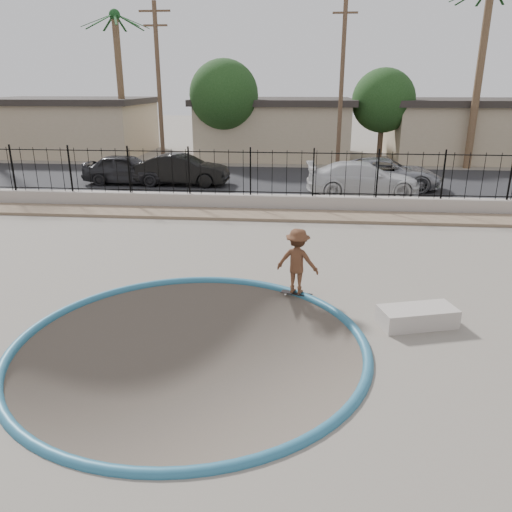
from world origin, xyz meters
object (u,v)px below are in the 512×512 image
Objects in this scene: car_a at (127,169)px; car_c at (363,179)px; car_d at (386,173)px; car_b at (182,170)px; concrete_ledge at (417,317)px; skater at (297,265)px; skateboard at (296,293)px.

car_a reaches higher than car_c.
car_b is at bearing 94.29° from car_d.
concrete_ledge is at bearing -141.16° from car_a.
skater is 0.31× the size of car_c.
skater reaches higher than concrete_ledge.
car_c is (11.59, -1.60, -0.00)m from car_a.
car_c reaches higher than skateboard.
skateboard is 13.97m from car_d.
car_b is at bearing -50.49° from skater.
car_a reaches higher than concrete_ledge.
skateboard is 14.58m from car_b.
car_a is at bearing 93.94° from car_d.
car_b is at bearing 120.24° from concrete_ledge.
car_b is (-8.52, 14.62, 0.59)m from concrete_ledge.
skateboard is 12.10m from car_c.
skater is 2.96m from concrete_ledge.
skater is 0.34× the size of car_b.
skateboard is at bearing -74.61° from skater.
concrete_ledge is at bearing -10.92° from skateboard.
skater is at bearing -73.55° from skateboard.
concrete_ledge is at bearing -148.60° from car_b.
concrete_ledge is 0.35× the size of car_b.
car_b is 10.01m from car_d.
concrete_ledge is at bearing 178.15° from car_d.
car_d is (1.27, 1.60, -0.02)m from car_c.
car_a is 2.85m from car_b.
skater is 0.74m from skateboard.
skateboard is 0.15× the size of car_d.
skater is at bearing 167.03° from car_d.
car_a is (-11.37, 14.68, 0.58)m from concrete_ledge.
car_b reaches higher than skateboard.
car_b reaches higher than car_d.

